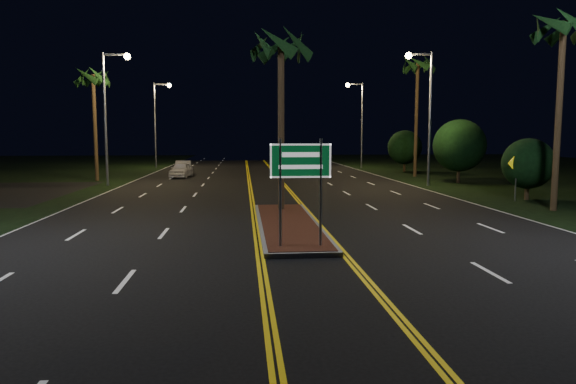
{
  "coord_description": "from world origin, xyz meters",
  "views": [
    {
      "loc": [
        -1.69,
        -12.14,
        3.43
      ],
      "look_at": [
        -0.47,
        1.72,
        1.9
      ],
      "focal_mm": 32.0,
      "sensor_mm": 36.0,
      "label": 1
    }
  ],
  "objects": [
    {
      "name": "shrub_mid",
      "position": [
        14.0,
        24.0,
        2.73
      ],
      "size": [
        3.78,
        3.78,
        4.62
      ],
      "color": "#382819",
      "rests_on": "ground"
    },
    {
      "name": "streetlight_left_mid",
      "position": [
        -10.61,
        24.0,
        5.66
      ],
      "size": [
        1.91,
        0.44,
        9.0
      ],
      "color": "gray",
      "rests_on": "ground"
    },
    {
      "name": "shrub_near",
      "position": [
        13.5,
        14.0,
        1.95
      ],
      "size": [
        2.7,
        2.7,
        3.3
      ],
      "color": "#382819",
      "rests_on": "ground"
    },
    {
      "name": "palm_right_far",
      "position": [
        12.8,
        30.0,
        9.14
      ],
      "size": [
        2.4,
        2.4,
        10.3
      ],
      "color": "#382819",
      "rests_on": "ground"
    },
    {
      "name": "streetlight_right_far",
      "position": [
        10.61,
        42.0,
        5.66
      ],
      "size": [
        1.91,
        0.44,
        9.0
      ],
      "color": "gray",
      "rests_on": "ground"
    },
    {
      "name": "ground",
      "position": [
        0.0,
        0.0,
        0.0
      ],
      "size": [
        120.0,
        120.0,
        0.0
      ],
      "primitive_type": "plane",
      "color": "black",
      "rests_on": "ground"
    },
    {
      "name": "shrub_far",
      "position": [
        13.8,
        36.0,
        2.34
      ],
      "size": [
        3.24,
        3.24,
        3.96
      ],
      "color": "#382819",
      "rests_on": "ground"
    },
    {
      "name": "median_island",
      "position": [
        0.0,
        7.0,
        0.08
      ],
      "size": [
        2.25,
        10.25,
        0.17
      ],
      "color": "gray",
      "rests_on": "ground"
    },
    {
      "name": "streetlight_right_mid",
      "position": [
        10.61,
        22.0,
        5.66
      ],
      "size": [
        1.91,
        0.44,
        9.0
      ],
      "color": "gray",
      "rests_on": "ground"
    },
    {
      "name": "warning_sign",
      "position": [
        12.55,
        13.44,
        1.66
      ],
      "size": [
        1.06,
        0.2,
        2.54
      ],
      "rotation": [
        0.0,
        0.0,
        0.16
      ],
      "color": "gray",
      "rests_on": "ground"
    },
    {
      "name": "car_near",
      "position": [
        -6.8,
        30.99,
        0.72
      ],
      "size": [
        2.37,
        4.53,
        1.45
      ],
      "primitive_type": "imported",
      "rotation": [
        0.0,
        0.0,
        -0.12
      ],
      "color": "white",
      "rests_on": "ground"
    },
    {
      "name": "palm_median",
      "position": [
        0.0,
        10.5,
        7.28
      ],
      "size": [
        2.4,
        2.4,
        8.3
      ],
      "color": "#382819",
      "rests_on": "ground"
    },
    {
      "name": "highway_sign",
      "position": [
        0.0,
        2.8,
        2.4
      ],
      "size": [
        1.8,
        0.08,
        3.2
      ],
      "color": "gray",
      "rests_on": "ground"
    },
    {
      "name": "palm_left_far",
      "position": [
        -12.8,
        28.0,
        7.75
      ],
      "size": [
        2.4,
        2.4,
        8.8
      ],
      "color": "#382819",
      "rests_on": "ground"
    },
    {
      "name": "streetlight_left_far",
      "position": [
        -10.61,
        44.0,
        5.66
      ],
      "size": [
        1.91,
        0.44,
        9.0
      ],
      "color": "gray",
      "rests_on": "ground"
    },
    {
      "name": "palm_right_near",
      "position": [
        12.5,
        10.0,
        8.21
      ],
      "size": [
        2.4,
        2.4,
        9.3
      ],
      "color": "#382819",
      "rests_on": "ground"
    },
    {
      "name": "car_far",
      "position": [
        -6.91,
        33.45,
        0.73
      ],
      "size": [
        2.22,
        4.51,
        1.46
      ],
      "primitive_type": "imported",
      "rotation": [
        0.0,
        0.0,
        0.08
      ],
      "color": "silver",
      "rests_on": "ground"
    }
  ]
}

